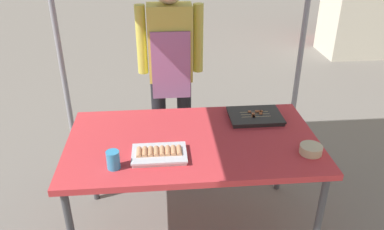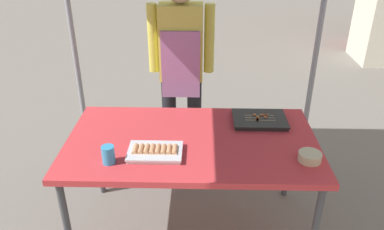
% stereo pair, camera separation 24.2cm
% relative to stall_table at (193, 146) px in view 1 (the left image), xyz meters
% --- Properties ---
extents(ground_plane, '(18.00, 18.00, 0.00)m').
position_rel_stall_table_xyz_m(ground_plane, '(0.00, 0.00, -0.70)').
color(ground_plane, '#66605B').
extents(stall_table, '(1.60, 0.90, 0.75)m').
position_rel_stall_table_xyz_m(stall_table, '(0.00, 0.00, 0.00)').
color(stall_table, '#C63338').
rests_on(stall_table, ground).
extents(tray_grilled_sausages, '(0.32, 0.22, 0.05)m').
position_rel_stall_table_xyz_m(tray_grilled_sausages, '(-0.21, -0.18, 0.07)').
color(tray_grilled_sausages, silver).
rests_on(tray_grilled_sausages, stall_table).
extents(tray_meat_skewers, '(0.37, 0.28, 0.04)m').
position_rel_stall_table_xyz_m(tray_meat_skewers, '(0.46, 0.25, 0.07)').
color(tray_meat_skewers, black).
rests_on(tray_meat_skewers, stall_table).
extents(condiment_bowl, '(0.14, 0.14, 0.05)m').
position_rel_stall_table_xyz_m(condiment_bowl, '(0.69, -0.22, 0.08)').
color(condiment_bowl, '#BFB28C').
rests_on(condiment_bowl, stall_table).
extents(drink_cup_near_edge, '(0.08, 0.08, 0.11)m').
position_rel_stall_table_xyz_m(drink_cup_near_edge, '(-0.47, -0.27, 0.11)').
color(drink_cup_near_edge, '#338CBF').
rests_on(drink_cup_near_edge, stall_table).
extents(vendor_woman, '(0.52, 0.23, 1.66)m').
position_rel_stall_table_xyz_m(vendor_woman, '(-0.11, 0.81, 0.29)').
color(vendor_woman, black).
rests_on(vendor_woman, ground).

